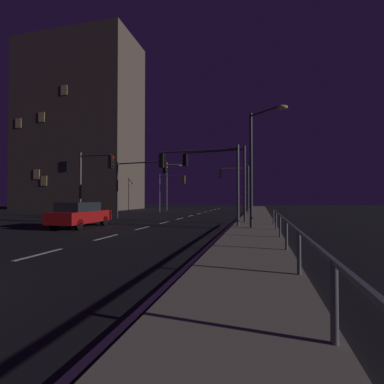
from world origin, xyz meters
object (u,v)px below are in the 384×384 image
traffic_light_mid_right (139,176)px  building_distant (80,126)px  car (80,214)px  traffic_light_far_left (95,174)px  street_lamp_far_end (169,182)px  traffic_light_mid_left (200,168)px  traffic_light_overhead_east (171,185)px  traffic_light_near_left (216,169)px  street_lamp_median (257,156)px  traffic_light_far_center (235,181)px

traffic_light_mid_right → building_distant: size_ratio=0.18×
car → traffic_light_far_left: size_ratio=0.86×
street_lamp_far_end → traffic_light_mid_left: bearing=-66.8°
traffic_light_far_left → building_distant: building_distant is taller
street_lamp_far_end → traffic_light_overhead_east: bearing=-69.1°
traffic_light_mid_right → traffic_light_near_left: 7.67m
traffic_light_overhead_east → building_distant: (-18.47, 6.80, 10.56)m
traffic_light_mid_left → street_lamp_median: street_lamp_median is taller
building_distant → street_lamp_far_end: bearing=-6.0°
traffic_light_mid_right → traffic_light_overhead_east: (-0.76, 11.39, -0.24)m
traffic_light_overhead_east → building_distant: bearing=159.8°
traffic_light_mid_left → traffic_light_far_center: size_ratio=1.06×
traffic_light_far_center → traffic_light_far_left: bearing=-129.8°
traffic_light_far_left → traffic_light_far_center: 14.46m
traffic_light_far_center → building_distant: size_ratio=0.18×
traffic_light_mid_left → building_distant: (-25.86, 23.56, 10.34)m
traffic_light_mid_right → traffic_light_overhead_east: traffic_light_mid_right is taller
traffic_light_far_center → street_lamp_median: 13.35m
traffic_light_near_left → building_distant: (-26.45, 20.73, 10.08)m
traffic_light_mid_right → traffic_light_far_left: (-1.41, -4.57, -0.11)m
traffic_light_mid_right → traffic_light_far_left: traffic_light_far_left is taller
traffic_light_near_left → traffic_light_overhead_east: bearing=119.8°
traffic_light_mid_right → car: bearing=-94.1°
traffic_light_far_left → street_lamp_far_end: bearing=93.5°
traffic_light_mid_right → traffic_light_near_left: bearing=-19.4°
traffic_light_mid_right → traffic_light_near_left: traffic_light_near_left is taller
traffic_light_far_left → street_lamp_far_end: size_ratio=0.75×
car → traffic_light_far_left: traffic_light_far_left is taller
traffic_light_mid_left → building_distant: bearing=137.7°
car → traffic_light_far_left: (-0.88, 2.84, 2.79)m
traffic_light_far_center → traffic_light_overhead_east: traffic_light_far_center is taller
traffic_light_mid_right → traffic_light_near_left: size_ratio=0.97×
traffic_light_mid_left → traffic_light_far_center: bearing=84.2°
street_lamp_median → traffic_light_far_left: bearing=170.1°
traffic_light_far_left → building_distant: size_ratio=0.19×
traffic_light_near_left → street_lamp_median: 5.03m
traffic_light_mid_left → traffic_light_mid_right: size_ratio=1.03×
car → traffic_light_mid_right: traffic_light_mid_right is taller
traffic_light_mid_left → traffic_light_far_left: 8.09m
traffic_light_mid_right → street_lamp_median: size_ratio=0.79×
car → traffic_light_near_left: size_ratio=0.83×
traffic_light_near_left → traffic_light_overhead_east: (-7.98, 13.94, -0.48)m
traffic_light_near_left → street_lamp_far_end: (-9.92, 18.99, 0.28)m
traffic_light_mid_left → traffic_light_mid_right: bearing=141.0°
traffic_light_far_center → traffic_light_overhead_east: (-8.60, 4.86, -0.17)m
traffic_light_far_left → traffic_light_overhead_east: traffic_light_far_left is taller
traffic_light_far_center → traffic_light_mid_right: bearing=-140.2°
car → building_distant: 34.35m
traffic_light_near_left → traffic_light_far_left: traffic_light_near_left is taller
traffic_light_mid_left → traffic_light_far_left: traffic_light_far_left is taller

